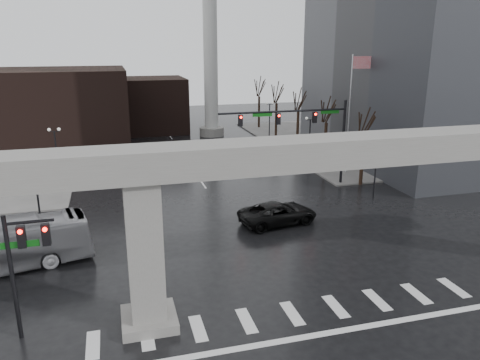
{
  "coord_description": "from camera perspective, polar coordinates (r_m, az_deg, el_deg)",
  "views": [
    {
      "loc": [
        -8.04,
        -20.18,
        13.08
      ],
      "look_at": [
        -0.27,
        7.87,
        4.5
      ],
      "focal_mm": 35.0,
      "sensor_mm": 36.0,
      "label": 1
    }
  ],
  "objects": [
    {
      "name": "tree_right_4",
      "position": [
        74.42,
        2.35,
        8.66
      ],
      "size": [
        1.12,
        1.69,
        8.19
      ],
      "color": "black",
      "rests_on": "ground"
    },
    {
      "name": "tree_right_0",
      "position": [
        45.54,
        14.72,
        2.82
      ],
      "size": [
        1.09,
        1.58,
        7.5
      ],
      "color": "black",
      "rests_on": "ground"
    },
    {
      "name": "lamp_right_0",
      "position": [
        41.53,
        16.29,
        2.38
      ],
      "size": [
        1.22,
        0.32,
        5.11
      ],
      "color": "black",
      "rests_on": "ground"
    },
    {
      "name": "lamp_left_0",
      "position": [
        35.92,
        -23.61,
        -0.5
      ],
      "size": [
        1.22,
        0.32,
        5.11
      ],
      "color": "black",
      "rests_on": "ground"
    },
    {
      "name": "lamp_right_1",
      "position": [
        53.64,
        8.52,
        5.93
      ],
      "size": [
        1.22,
        0.32,
        5.11
      ],
      "color": "black",
      "rests_on": "ground"
    },
    {
      "name": "pickup_truck",
      "position": [
        35.13,
        4.67,
        -4.04
      ],
      "size": [
        6.3,
        3.63,
        1.65
      ],
      "primitive_type": "imported",
      "rotation": [
        0.0,
        0.0,
        1.73
      ],
      "color": "black",
      "rests_on": "ground"
    },
    {
      "name": "elevated_guideway",
      "position": [
        23.07,
        8.93,
        0.63
      ],
      "size": [
        48.0,
        2.6,
        8.7
      ],
      "color": "gray",
      "rests_on": "ground"
    },
    {
      "name": "tree_right_3",
      "position": [
        66.93,
        4.46,
        7.7
      ],
      "size": [
        1.11,
        1.66,
        8.02
      ],
      "color": "black",
      "rests_on": "ground"
    },
    {
      "name": "ground",
      "position": [
        25.36,
        5.52,
        -14.71
      ],
      "size": [
        160.0,
        160.0,
        0.0
      ],
      "primitive_type": "plane",
      "color": "black",
      "rests_on": "ground"
    },
    {
      "name": "lamp_right_2",
      "position": [
        66.5,
        3.63,
        8.09
      ],
      "size": [
        1.22,
        0.32,
        5.11
      ],
      "color": "black",
      "rests_on": "ground"
    },
    {
      "name": "sidewalk_ne",
      "position": [
        66.96,
        15.48,
        4.63
      ],
      "size": [
        28.0,
        36.0,
        0.15
      ],
      "primitive_type": "cube",
      "color": "slate",
      "rests_on": "ground"
    },
    {
      "name": "flagpole_assembly",
      "position": [
        48.52,
        13.57,
        9.41
      ],
      "size": [
        2.06,
        0.12,
        12.0
      ],
      "color": "silver",
      "rests_on": "ground"
    },
    {
      "name": "building_far_left",
      "position": [
        62.99,
        -20.98,
        7.98
      ],
      "size": [
        16.0,
        14.0,
        10.0
      ],
      "primitive_type": "cube",
      "color": "black",
      "rests_on": "ground"
    },
    {
      "name": "lamp_left_2",
      "position": [
        63.16,
        -20.39,
        6.66
      ],
      "size": [
        1.22,
        0.32,
        5.11
      ],
      "color": "black",
      "rests_on": "ground"
    },
    {
      "name": "building_far_mid",
      "position": [
        73.0,
        -10.74,
        9.0
      ],
      "size": [
        10.0,
        10.0,
        8.0
      ],
      "primitive_type": "cube",
      "color": "black",
      "rests_on": "ground"
    },
    {
      "name": "lamp_left_1",
      "position": [
        49.43,
        -21.56,
        4.07
      ],
      "size": [
        1.22,
        0.32,
        5.11
      ],
      "color": "black",
      "rests_on": "ground"
    },
    {
      "name": "signal_left_pole",
      "position": [
        22.95,
        -24.95,
        -8.33
      ],
      "size": [
        2.3,
        0.3,
        6.0
      ],
      "color": "black",
      "rests_on": "ground"
    },
    {
      "name": "tree_right_1",
      "position": [
        52.42,
        10.4,
        4.9
      ],
      "size": [
        1.09,
        1.61,
        7.67
      ],
      "color": "black",
      "rests_on": "ground"
    },
    {
      "name": "smokestack",
      "position": [
        67.65,
        -3.65,
        16.62
      ],
      "size": [
        3.6,
        3.6,
        30.0
      ],
      "color": "beige",
      "rests_on": "ground"
    },
    {
      "name": "signal_mast_arm",
      "position": [
        43.15,
        8.06,
        6.59
      ],
      "size": [
        12.12,
        0.43,
        8.0
      ],
      "color": "black",
      "rests_on": "ground"
    },
    {
      "name": "tree_right_2",
      "position": [
        59.58,
        7.07,
        6.48
      ],
      "size": [
        1.1,
        1.63,
        7.85
      ],
      "color": "black",
      "rests_on": "ground"
    }
  ]
}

